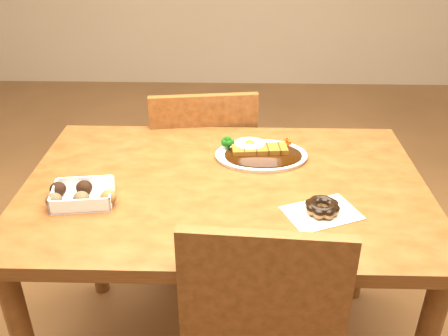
{
  "coord_description": "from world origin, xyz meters",
  "views": [
    {
      "loc": [
        0.03,
        -1.28,
        1.52
      ],
      "look_at": [
        -0.0,
        -0.02,
        0.81
      ],
      "focal_mm": 40.0,
      "sensor_mm": 36.0,
      "label": 1
    }
  ],
  "objects_px": {
    "chair_far": "(203,173)",
    "katsu_curry_plate": "(260,153)",
    "table": "(225,210)",
    "donut_box": "(81,194)",
    "pon_de_ring": "(322,207)"
  },
  "relations": [
    {
      "from": "donut_box",
      "to": "pon_de_ring",
      "type": "height_order",
      "value": "donut_box"
    },
    {
      "from": "table",
      "to": "donut_box",
      "type": "height_order",
      "value": "donut_box"
    },
    {
      "from": "table",
      "to": "donut_box",
      "type": "bearing_deg",
      "value": -164.17
    },
    {
      "from": "chair_far",
      "to": "katsu_curry_plate",
      "type": "relative_size",
      "value": 2.9
    },
    {
      "from": "donut_box",
      "to": "pon_de_ring",
      "type": "distance_m",
      "value": 0.67
    },
    {
      "from": "chair_far",
      "to": "katsu_curry_plate",
      "type": "bearing_deg",
      "value": 112.7
    },
    {
      "from": "pon_de_ring",
      "to": "katsu_curry_plate",
      "type": "bearing_deg",
      "value": 115.99
    },
    {
      "from": "chair_far",
      "to": "donut_box",
      "type": "distance_m",
      "value": 0.77
    },
    {
      "from": "chair_far",
      "to": "pon_de_ring",
      "type": "height_order",
      "value": "chair_far"
    },
    {
      "from": "table",
      "to": "donut_box",
      "type": "distance_m",
      "value": 0.43
    },
    {
      "from": "katsu_curry_plate",
      "to": "chair_far",
      "type": "bearing_deg",
      "value": 120.24
    },
    {
      "from": "chair_far",
      "to": "katsu_curry_plate",
      "type": "xyz_separation_m",
      "value": [
        0.21,
        -0.37,
        0.29
      ]
    },
    {
      "from": "katsu_curry_plate",
      "to": "pon_de_ring",
      "type": "distance_m",
      "value": 0.36
    },
    {
      "from": "chair_far",
      "to": "katsu_curry_plate",
      "type": "distance_m",
      "value": 0.51
    },
    {
      "from": "katsu_curry_plate",
      "to": "pon_de_ring",
      "type": "bearing_deg",
      "value": -64.01
    }
  ]
}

